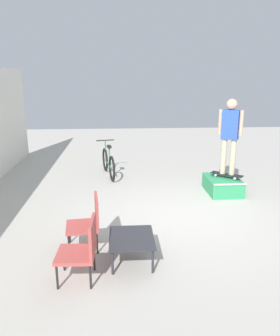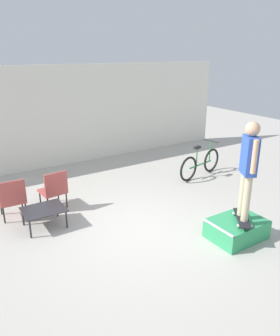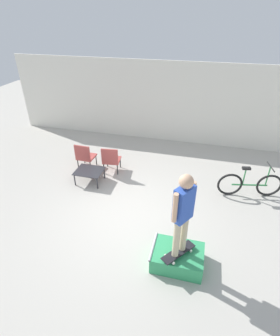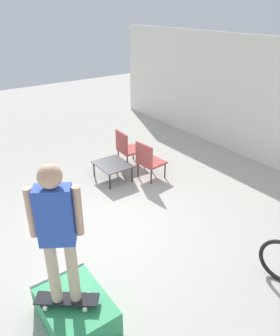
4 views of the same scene
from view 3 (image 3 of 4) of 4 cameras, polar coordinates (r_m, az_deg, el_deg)
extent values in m
plane|color=#B7B2A8|center=(6.83, -2.54, -10.19)|extent=(24.00, 24.00, 0.00)
cube|color=white|center=(10.14, 5.06, 13.99)|extent=(12.00, 0.06, 3.00)
cube|color=#339E60|center=(5.71, 8.16, -18.71)|extent=(1.03, 0.76, 0.37)
cylinder|color=#B7B7BC|center=(5.61, 2.89, -16.67)|extent=(0.05, 0.76, 0.05)
cube|color=black|center=(5.44, 8.35, -17.62)|extent=(0.63, 0.73, 0.02)
cylinder|color=white|center=(5.64, 9.25, -16.00)|extent=(0.06, 0.06, 0.05)
cylinder|color=white|center=(5.55, 11.02, -17.31)|extent=(0.06, 0.06, 0.05)
cylinder|color=white|center=(5.41, 5.54, -18.40)|extent=(0.06, 0.06, 0.05)
cylinder|color=white|center=(5.31, 7.31, -19.85)|extent=(0.06, 0.06, 0.05)
cylinder|color=#C6B793|center=(5.06, 7.94, -15.06)|extent=(0.13, 0.13, 0.86)
cylinder|color=#C6B793|center=(5.19, 9.52, -13.77)|extent=(0.13, 0.13, 0.86)
cube|color=#2D51B7|center=(4.60, 9.51, -7.71)|extent=(0.37, 0.43, 0.68)
cylinder|color=#D8A884|center=(4.42, 7.64, -8.61)|extent=(0.09, 0.09, 0.58)
cylinder|color=#D8A884|center=(4.73, 11.35, -5.91)|extent=(0.09, 0.09, 0.58)
sphere|color=#D8A884|center=(4.33, 10.04, -2.93)|extent=(0.25, 0.25, 0.25)
cube|color=#2D2D33|center=(7.96, -10.99, -0.62)|extent=(0.81, 0.68, 0.02)
cylinder|color=#2D2D33|center=(8.00, -14.02, -2.53)|extent=(0.04, 0.04, 0.37)
cylinder|color=#2D2D33|center=(7.71, -9.28, -3.31)|extent=(0.04, 0.04, 0.37)
cylinder|color=#2D2D33|center=(8.42, -12.29, -0.41)|extent=(0.04, 0.04, 0.37)
cylinder|color=#2D2D33|center=(8.15, -7.75, -1.08)|extent=(0.04, 0.04, 0.37)
cylinder|color=black|center=(8.91, -9.51, 1.75)|extent=(0.03, 0.03, 0.36)
cylinder|color=black|center=(9.09, -12.02, 2.13)|extent=(0.03, 0.03, 0.36)
cylinder|color=black|center=(8.57, -10.75, 0.34)|extent=(0.03, 0.03, 0.36)
cylinder|color=black|center=(8.77, -13.32, 0.77)|extent=(0.03, 0.03, 0.36)
cube|color=#B74C47|center=(8.73, -11.54, 2.42)|extent=(0.54, 0.54, 0.05)
cube|color=#B74C47|center=(8.42, -12.46, 3.24)|extent=(0.52, 0.06, 0.49)
cylinder|color=black|center=(8.66, -4.31, 1.18)|extent=(0.03, 0.03, 0.36)
cylinder|color=black|center=(8.75, -7.13, 1.38)|extent=(0.03, 0.03, 0.36)
cylinder|color=black|center=(8.29, -4.93, -0.34)|extent=(0.03, 0.03, 0.36)
cylinder|color=black|center=(8.39, -7.86, -0.12)|extent=(0.03, 0.03, 0.36)
cube|color=#B74C47|center=(8.42, -6.14, 1.74)|extent=(0.57, 0.57, 0.05)
cube|color=#B74C47|center=(8.08, -6.63, 2.54)|extent=(0.52, 0.10, 0.49)
torus|color=black|center=(8.08, 26.27, -3.42)|extent=(0.69, 0.20, 0.69)
torus|color=black|center=(7.70, 18.96, -3.40)|extent=(0.69, 0.20, 0.69)
cylinder|color=#338447|center=(7.88, 22.70, -3.42)|extent=(0.95, 0.24, 0.04)
cylinder|color=#338447|center=(7.68, 21.74, -1.86)|extent=(0.04, 0.04, 0.51)
cube|color=black|center=(7.54, 22.16, -0.06)|extent=(0.24, 0.14, 0.06)
cylinder|color=#338447|center=(7.88, 26.07, -1.62)|extent=(0.04, 0.04, 0.60)
cylinder|color=black|center=(7.74, 26.58, 0.25)|extent=(0.14, 0.52, 0.03)
camera|label=1|loc=(9.97, -37.18, 14.96)|focal=35.00mm
camera|label=2|loc=(4.74, -69.85, -4.73)|focal=35.00mm
camera|label=4|loc=(3.87, 56.72, 3.43)|focal=35.00mm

